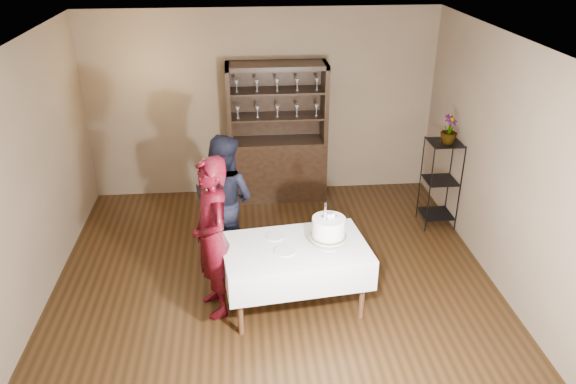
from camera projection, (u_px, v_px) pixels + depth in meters
The scene contains 14 objects.
floor at pixel (275, 283), 6.43m from camera, with size 5.00×5.00×0.00m, color black.
ceiling at pixel (272, 44), 5.25m from camera, with size 5.00×5.00×0.00m, color silver.
back_wall at pixel (262, 105), 8.08m from camera, with size 5.00×0.02×2.70m, color brown.
wall_left at pixel (26, 185), 5.63m from camera, with size 0.02×5.00×2.70m, color brown.
wall_right at pixel (505, 167), 6.04m from camera, with size 0.02×5.00×2.70m, color brown.
china_hutch at pixel (277, 155), 8.17m from camera, with size 1.40×0.48×2.00m.
plant_etagere at pixel (440, 180), 7.40m from camera, with size 0.42×0.42×1.20m.
cake_table at pixel (295, 261), 5.82m from camera, with size 1.58×1.08×0.74m.
woman at pixel (213, 238), 5.64m from camera, with size 0.63×0.42×1.74m, color black.
man at pixel (224, 200), 6.54m from camera, with size 0.78×0.61×1.61m, color black.
cake at pixel (329, 229), 5.65m from camera, with size 0.44×0.44×0.52m.
plate_near at pixel (285, 251), 5.65m from camera, with size 0.22×0.22×0.01m, color beige.
plate_far at pixel (275, 236), 5.90m from camera, with size 0.19×0.19×0.01m, color beige.
potted_plant at pixel (449, 130), 7.04m from camera, with size 0.21×0.21×0.37m, color #4D6D33.
Camera 1 is at (-0.33, -5.31, 3.75)m, focal length 35.00 mm.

